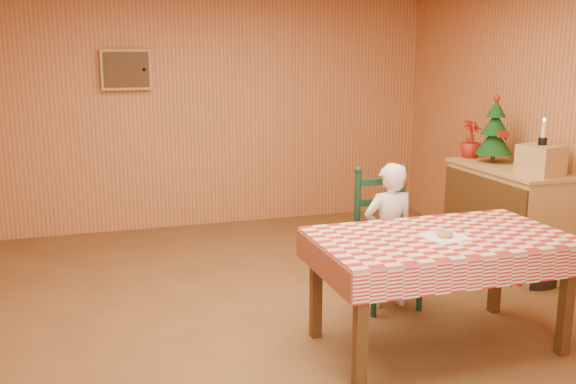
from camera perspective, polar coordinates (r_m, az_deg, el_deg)
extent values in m
plane|color=brown|center=(4.70, 0.76, -11.89)|extent=(6.00, 6.00, 0.00)
cube|color=#C47B46|center=(7.22, -6.84, 7.25)|extent=(5.00, 0.10, 2.60)
cube|color=tan|center=(7.02, -14.19, 10.51)|extent=(0.52, 0.08, 0.42)
cube|color=#4C2F14|center=(6.98, -14.17, 10.50)|extent=(0.46, 0.02, 0.36)
sphere|color=black|center=(6.98, -12.66, 10.57)|extent=(0.04, 0.04, 0.04)
cube|color=#4C2F14|center=(4.29, 13.36, -4.37)|extent=(1.60, 0.90, 0.06)
cube|color=#4C2F14|center=(3.80, 6.45, -12.40)|extent=(0.07, 0.07, 0.69)
cube|color=#4C2F14|center=(4.54, 23.49, -9.14)|extent=(0.07, 0.07, 0.69)
cube|color=#4C2F14|center=(4.43, 2.50, -8.64)|extent=(0.07, 0.07, 0.69)
cube|color=#4C2F14|center=(5.08, 18.02, -6.45)|extent=(0.07, 0.07, 0.69)
cube|color=#B01A17|center=(4.28, 13.39, -3.86)|extent=(1.64, 0.94, 0.02)
cube|color=#B01A17|center=(3.94, 16.85, -7.02)|extent=(1.64, 0.02, 0.18)
cube|color=#B01A17|center=(4.70, 10.39, -3.54)|extent=(1.64, 0.02, 0.18)
cube|color=#305D2A|center=(3.96, 3.03, -6.36)|extent=(0.02, 0.94, 0.18)
cube|color=#305D2A|center=(4.77, 21.82, -3.99)|extent=(0.02, 0.94, 0.18)
cube|color=black|center=(4.99, 8.88, -5.31)|extent=(0.44, 0.40, 0.04)
cylinder|color=black|center=(4.84, 7.66, -8.66)|extent=(0.04, 0.04, 0.41)
cylinder|color=black|center=(5.00, 11.64, -8.09)|extent=(0.04, 0.04, 0.41)
cylinder|color=black|center=(5.13, 6.03, -7.39)|extent=(0.04, 0.04, 0.41)
cylinder|color=black|center=(5.28, 9.83, -6.90)|extent=(0.04, 0.04, 0.41)
cylinder|color=black|center=(4.97, 6.17, -1.46)|extent=(0.05, 0.05, 0.60)
sphere|color=black|center=(4.91, 6.25, 1.94)|extent=(0.06, 0.06, 0.06)
cylinder|color=black|center=(5.13, 10.06, -1.14)|extent=(0.05, 0.05, 0.60)
sphere|color=black|center=(5.07, 10.18, 2.16)|extent=(0.06, 0.06, 0.06)
cube|color=black|center=(5.08, 8.10, -2.62)|extent=(0.38, 0.03, 0.05)
cube|color=black|center=(5.04, 8.16, -0.86)|extent=(0.38, 0.03, 0.05)
cube|color=black|center=(5.00, 8.21, 0.92)|extent=(0.38, 0.03, 0.05)
imported|color=silver|center=(4.95, 8.93, -3.85)|extent=(0.41, 0.27, 1.12)
cube|color=white|center=(4.24, 13.75, -3.88)|extent=(0.31, 0.31, 0.00)
torus|color=#C38A46|center=(4.23, 13.76, -3.63)|extent=(0.14, 0.14, 0.04)
cube|color=tan|center=(6.14, 18.78, -2.28)|extent=(0.50, 1.20, 0.90)
cube|color=tan|center=(6.05, 19.08, 1.99)|extent=(0.54, 1.24, 0.03)
cube|color=#4C2F14|center=(5.99, 16.77, -2.49)|extent=(0.02, 1.20, 0.80)
cube|color=tan|center=(5.71, 21.56, 2.67)|extent=(0.37, 0.37, 0.25)
cylinder|color=#4C2F14|center=(6.23, 17.76, 2.90)|extent=(0.04, 0.04, 0.08)
cone|color=#0C3511|center=(6.21, 17.85, 4.35)|extent=(0.34, 0.34, 0.24)
cone|color=#0C3511|center=(6.19, 17.95, 5.82)|extent=(0.26, 0.26, 0.20)
cone|color=#0C3511|center=(6.18, 18.04, 7.10)|extent=(0.18, 0.18, 0.16)
sphere|color=#A0190E|center=(6.17, 18.09, 7.93)|extent=(0.06, 0.06, 0.06)
cube|color=#A0190E|center=(6.07, 18.57, 4.89)|extent=(0.10, 0.02, 0.06)
sphere|color=#A0190E|center=(6.21, 18.79, 4.56)|extent=(0.04, 0.04, 0.04)
sphere|color=#A0190E|center=(6.20, 17.12, 5.32)|extent=(0.04, 0.04, 0.04)
sphere|color=#A0190E|center=(6.29, 17.80, 6.28)|extent=(0.04, 0.04, 0.04)
imported|color=#A0190E|center=(6.43, 15.93, 4.55)|extent=(0.25, 0.25, 0.36)
cylinder|color=black|center=(5.69, 21.68, 4.20)|extent=(0.07, 0.07, 0.06)
cylinder|color=white|center=(5.68, 21.76, 5.20)|extent=(0.03, 0.03, 0.14)
sphere|color=orange|center=(5.67, 21.83, 6.02)|extent=(0.02, 0.02, 0.02)
cylinder|color=black|center=(5.86, 20.78, -5.38)|extent=(0.50, 0.50, 0.45)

